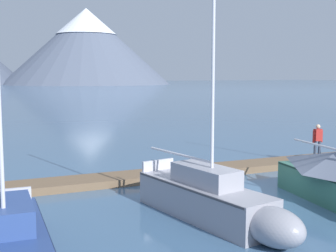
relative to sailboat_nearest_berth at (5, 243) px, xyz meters
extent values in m
plane|color=#426689|center=(8.54, 1.92, -0.53)|extent=(700.00, 700.00, 0.00)
cone|color=slate|center=(71.04, 214.27, 18.98)|extent=(86.34, 86.34, 39.01)
cone|color=white|center=(71.04, 214.27, 31.77)|extent=(31.45, 31.45, 13.53)
cube|color=brown|center=(8.54, 5.92, -0.38)|extent=(21.67, 3.32, 0.30)
cylinder|color=#38383D|center=(8.49, 5.24, -0.41)|extent=(20.70, 1.85, 0.24)
cylinder|color=#38383D|center=(8.60, 6.61, -0.41)|extent=(20.70, 1.85, 0.24)
cube|color=navy|center=(0.05, 0.50, -0.14)|extent=(2.35, 4.85, 0.76)
cube|color=#121D39|center=(0.05, 0.50, 0.20)|extent=(2.38, 4.76, 0.06)
cylinder|color=silver|center=(0.12, 1.15, 1.01)|extent=(0.34, 2.49, 0.08)
cube|color=#2F4A8A|center=(0.04, 0.38, 0.55)|extent=(1.53, 2.23, 0.62)
cube|color=silver|center=(0.29, 2.74, 0.42)|extent=(1.69, 0.28, 0.36)
cube|color=#93939E|center=(5.91, 0.73, 0.01)|extent=(1.99, 5.28, 1.06)
ellipsoid|color=#93939E|center=(6.25, -2.14, 0.01)|extent=(1.39, 1.93, 1.01)
cube|color=#424247|center=(5.91, 0.73, 0.50)|extent=(2.02, 5.18, 0.06)
cylinder|color=silver|center=(5.96, 0.31, 4.64)|extent=(0.10, 0.10, 8.21)
cylinder|color=silver|center=(5.77, 1.96, 1.28)|extent=(0.47, 3.32, 0.08)
cube|color=#A0A0AB|center=(5.93, 0.60, 0.83)|extent=(1.24, 2.42, 0.58)
cube|color=silver|center=(5.62, 3.21, 0.72)|extent=(1.26, 0.25, 0.36)
cylinder|color=silver|center=(11.10, 0.82, 1.32)|extent=(0.79, 3.50, 0.08)
pyramid|color=slate|center=(10.94, 0.02, 0.87)|extent=(2.79, 4.83, 0.74)
cylinder|color=#384256|center=(15.36, 5.15, 0.20)|extent=(0.14, 0.14, 0.86)
cylinder|color=#384256|center=(15.62, 5.12, 0.20)|extent=(0.14, 0.14, 0.86)
cube|color=#B22823|center=(15.49, 5.14, 0.93)|extent=(0.40, 0.27, 0.60)
sphere|color=beige|center=(15.49, 5.14, 1.35)|extent=(0.22, 0.22, 0.22)
cylinder|color=#B22823|center=(15.24, 5.17, 0.86)|extent=(0.09, 0.09, 0.62)
cylinder|color=#B22823|center=(15.73, 5.10, 0.86)|extent=(0.09, 0.09, 0.62)
camera|label=1|loc=(-1.32, -10.51, 3.85)|focal=47.27mm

